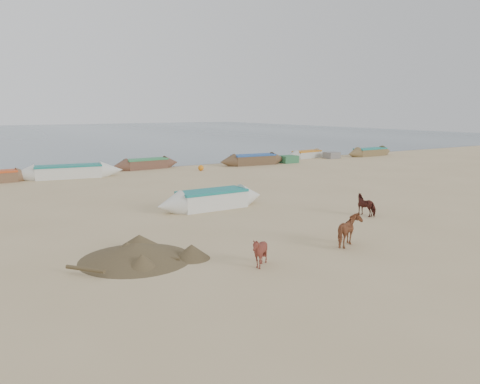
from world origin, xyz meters
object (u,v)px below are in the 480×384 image
Objects in this scene: calf_front at (260,252)px; calf_right at (367,205)px; near_canoe at (212,199)px; cow_adult at (349,231)px.

calf_right is (8.07, 3.29, -0.00)m from calf_front.
near_canoe is at bearing 165.21° from calf_front.
calf_front is 0.17× the size of near_canoe.
cow_adult is 1.37× the size of calf_front.
calf_front reaches higher than near_canoe.
cow_adult is 5.22m from calf_right.
calf_right is at bearing -81.12° from cow_adult.
calf_front is 8.72m from calf_right.
cow_adult reaches higher than calf_right.
near_canoe is (2.84, 8.27, -0.03)m from calf_front.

